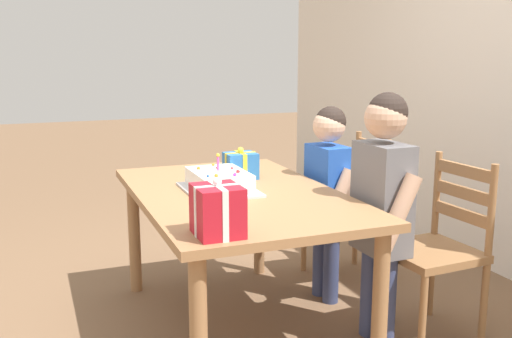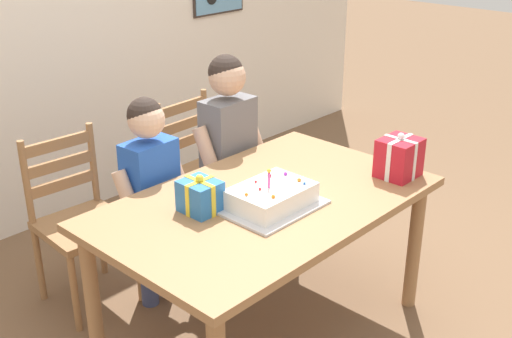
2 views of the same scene
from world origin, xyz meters
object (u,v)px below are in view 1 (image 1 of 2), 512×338
object	(u,v)px
dining_table	(236,208)
chair_right	(437,248)
gift_box_red_large	(241,166)
chair_left	(350,207)
child_younger	(327,184)
gift_box_beside_cake	(218,210)
birthday_cake	(219,181)
child_older	(382,194)

from	to	relation	value
dining_table	chair_right	xyz separation A→B (m)	(0.43, 0.92, -0.19)
gift_box_red_large	dining_table	bearing A→B (deg)	-23.85
chair_left	gift_box_red_large	bearing A→B (deg)	-79.79
child_younger	gift_box_beside_cake	bearing A→B (deg)	-48.18
gift_box_red_large	chair_right	size ratio (longest dim) A/B	0.19
chair_right	chair_left	bearing A→B (deg)	-180.00
gift_box_red_large	chair_left	size ratio (longest dim) A/B	0.19
chair_left	child_younger	xyz separation A→B (m)	(0.25, -0.30, 0.22)
birthday_cake	chair_right	distance (m)	1.15
birthday_cake	child_older	size ratio (longest dim) A/B	0.35
chair_right	gift_box_red_large	bearing A→B (deg)	-132.03
dining_table	gift_box_red_large	bearing A→B (deg)	156.15
chair_left	chair_right	world-z (taller)	same
gift_box_beside_cake	gift_box_red_large	bearing A→B (deg)	155.17
gift_box_beside_cake	child_younger	size ratio (longest dim) A/B	0.20
dining_table	gift_box_beside_cake	bearing A→B (deg)	-25.27
gift_box_beside_cake	chair_left	world-z (taller)	gift_box_beside_cake
dining_table	child_younger	xyz separation A→B (m)	(-0.18, 0.62, 0.04)
gift_box_red_large	child_younger	size ratio (longest dim) A/B	0.16
birthday_cake	chair_right	world-z (taller)	birthday_cake
birthday_cake	gift_box_beside_cake	world-z (taller)	gift_box_beside_cake
dining_table	chair_right	size ratio (longest dim) A/B	1.71
dining_table	gift_box_beside_cake	distance (m)	0.73
chair_left	child_older	distance (m)	0.90
dining_table	gift_box_red_large	distance (m)	0.35
chair_left	child_younger	world-z (taller)	child_younger
chair_right	child_older	bearing A→B (deg)	-100.54
chair_left	dining_table	bearing A→B (deg)	-65.00
birthday_cake	gift_box_red_large	xyz separation A→B (m)	(-0.24, 0.20, 0.02)
birthday_cake	gift_box_red_large	world-z (taller)	birthday_cake
dining_table	child_older	distance (m)	0.73
gift_box_red_large	child_older	world-z (taller)	child_older
gift_box_red_large	child_older	xyz separation A→B (m)	(0.66, 0.49, -0.06)
gift_box_red_large	chair_right	world-z (taller)	gift_box_red_large
gift_box_red_large	child_younger	bearing A→B (deg)	77.83
dining_table	child_older	xyz separation A→B (m)	(0.37, 0.62, 0.11)
gift_box_beside_cake	chair_right	size ratio (longest dim) A/B	0.25
gift_box_red_large	birthday_cake	bearing A→B (deg)	-40.19
birthday_cake	chair_left	xyz separation A→B (m)	(-0.38, 0.99, -0.33)
birthday_cake	child_older	world-z (taller)	child_older
dining_table	child_younger	size ratio (longest dim) A/B	1.38
birthday_cake	child_older	xyz separation A→B (m)	(0.42, 0.69, -0.03)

